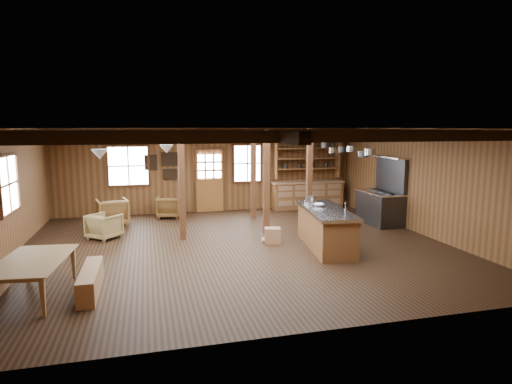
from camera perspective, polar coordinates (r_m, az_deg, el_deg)
room at (r=10.03m, az=-2.57°, el=0.46°), size 10.04×9.04×2.84m
ceiling_joists at (r=10.10m, az=-2.82°, el=7.81°), size 9.80×8.82×0.18m
timber_posts at (r=12.16m, az=-2.18°, el=1.90°), size 3.95×2.35×2.80m
back_door at (r=14.45m, az=-6.18°, el=0.85°), size 1.02×0.08×2.15m
window_back_left at (r=14.24m, az=-16.66°, el=3.34°), size 1.32×0.06×1.32m
window_back_right at (r=14.62m, az=-1.18°, el=3.83°), size 1.02×0.06×1.32m
window_left at (r=10.70m, az=-30.17°, el=0.89°), size 0.14×1.24×1.32m
notice_boards at (r=14.23m, az=-12.23°, el=3.67°), size 1.08×0.03×0.90m
back_counter at (r=15.11m, az=6.84°, el=0.11°), size 2.55×0.60×2.45m
pendant_lamps at (r=10.74m, az=-15.61°, el=5.26°), size 1.86×2.36×0.66m
pot_rack at (r=11.08m, az=12.22°, el=5.66°), size 0.37×3.00×0.45m
kitchen_island at (r=10.24m, az=9.27°, el=-4.73°), size 1.21×2.60×1.20m
step_stool at (r=10.55m, az=2.22°, el=-5.82°), size 0.49×0.40×0.38m
commercial_range at (r=13.14m, az=16.40°, el=-1.28°), size 0.83×1.61×1.99m
dining_table at (r=8.15m, az=-27.33°, el=-10.22°), size 1.22×1.95×0.65m
bench_aisle at (r=8.03m, az=-21.19°, el=-10.97°), size 0.29×1.53×0.42m
armchair_a at (r=13.08m, az=-18.59°, el=-2.56°), size 1.00×1.01×0.77m
armchair_b at (r=13.76m, az=-11.57°, el=-1.98°), size 0.81×0.83×0.66m
armchair_c at (r=11.61m, az=-19.57°, el=-4.31°), size 0.99×0.99×0.65m
counter_pot at (r=10.77m, az=7.26°, el=-1.03°), size 0.30×0.30×0.18m
bowl at (r=10.38m, az=8.36°, el=-1.73°), size 0.30×0.30×0.07m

